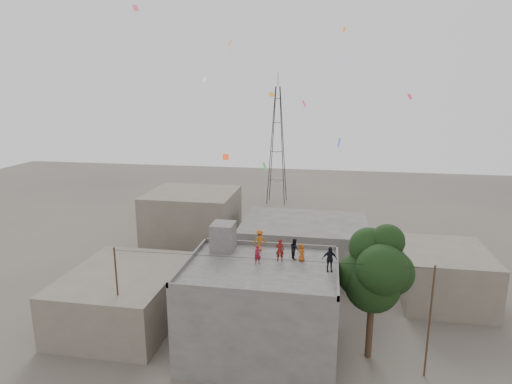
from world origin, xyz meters
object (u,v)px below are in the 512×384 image
person_dark_adult (330,259)px  stair_head_box (223,237)px  person_red_adult (280,250)px  tree (376,271)px  transmission_tower (277,145)px

person_dark_adult → stair_head_box: bearing=152.8°
person_red_adult → person_dark_adult: bearing=154.6°
stair_head_box → tree: size_ratio=0.22×
transmission_tower → person_dark_adult: transmission_tower is taller
stair_head_box → tree: tree is taller
stair_head_box → person_dark_adult: size_ratio=1.22×
person_dark_adult → person_red_adult: bearing=152.0°
transmission_tower → person_red_adult: (5.08, -38.77, -2.18)m
tree → transmission_tower: transmission_tower is taller
person_red_adult → person_dark_adult: size_ratio=0.96×
transmission_tower → person_red_adult: 39.16m
transmission_tower → person_red_adult: transmission_tower is taller
tree → person_red_adult: bearing=174.2°
transmission_tower → person_red_adult: size_ratio=12.70×
stair_head_box → tree: bearing=-10.7°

